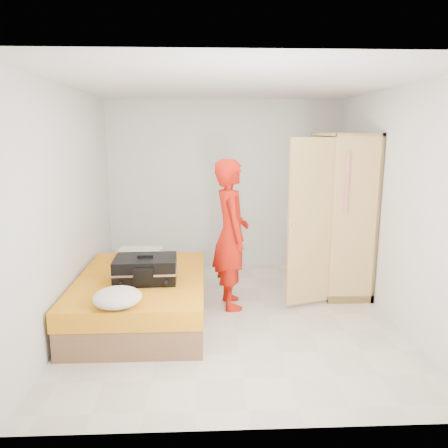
{
  "coord_description": "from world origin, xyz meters",
  "views": [
    {
      "loc": [
        -0.32,
        -4.77,
        2.11
      ],
      "look_at": [
        -0.08,
        0.48,
        1.0
      ],
      "focal_mm": 35.0,
      "sensor_mm": 36.0,
      "label": 1
    }
  ],
  "objects_px": {
    "bed": "(142,297)",
    "round_cushion": "(117,297)",
    "wardrobe": "(338,217)",
    "person": "(231,234)",
    "suitcase": "(146,269)"
  },
  "relations": [
    {
      "from": "bed",
      "to": "wardrobe",
      "type": "xyz_separation_m",
      "value": [
        2.5,
        0.86,
        0.75
      ]
    },
    {
      "from": "wardrobe",
      "to": "round_cushion",
      "type": "height_order",
      "value": "wardrobe"
    },
    {
      "from": "suitcase",
      "to": "wardrobe",
      "type": "bearing_deg",
      "value": 20.4
    },
    {
      "from": "wardrobe",
      "to": "suitcase",
      "type": "relative_size",
      "value": 2.98
    },
    {
      "from": "wardrobe",
      "to": "round_cushion",
      "type": "relative_size",
      "value": 4.58
    },
    {
      "from": "person",
      "to": "bed",
      "type": "bearing_deg",
      "value": 100.44
    },
    {
      "from": "wardrobe",
      "to": "round_cushion",
      "type": "xyz_separation_m",
      "value": [
        -2.6,
        -1.71,
        -0.41
      ]
    },
    {
      "from": "suitcase",
      "to": "person",
      "type": "bearing_deg",
      "value": 24.54
    },
    {
      "from": "person",
      "to": "suitcase",
      "type": "distance_m",
      "value": 1.11
    },
    {
      "from": "bed",
      "to": "round_cushion",
      "type": "relative_size",
      "value": 4.4
    },
    {
      "from": "person",
      "to": "suitcase",
      "type": "height_order",
      "value": "person"
    },
    {
      "from": "wardrobe",
      "to": "round_cushion",
      "type": "bearing_deg",
      "value": -146.64
    },
    {
      "from": "round_cushion",
      "to": "wardrobe",
      "type": "bearing_deg",
      "value": 33.36
    },
    {
      "from": "person",
      "to": "wardrobe",
      "type": "bearing_deg",
      "value": -78.25
    },
    {
      "from": "round_cushion",
      "to": "bed",
      "type": "bearing_deg",
      "value": 83.54
    }
  ]
}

